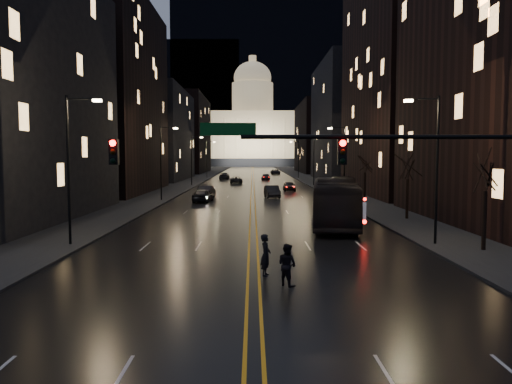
{
  "coord_description": "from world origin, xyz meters",
  "views": [
    {
      "loc": [
        -0.04,
        -19.73,
        5.46
      ],
      "look_at": [
        0.18,
        11.25,
        3.19
      ],
      "focal_mm": 35.0,
      "sensor_mm": 36.0,
      "label": 1
    }
  ],
  "objects_px": {
    "pedestrian_b": "(287,265)",
    "bus": "(335,202)",
    "traffic_signal": "(402,165)",
    "receding_car_a": "(272,192)",
    "oncoming_car_b": "(206,192)",
    "oncoming_car_a": "(203,195)",
    "pedestrian_a": "(266,255)"
  },
  "relations": [
    {
      "from": "oncoming_car_b",
      "to": "receding_car_a",
      "type": "xyz_separation_m",
      "value": [
        8.46,
        0.65,
        -0.02
      ]
    },
    {
      "from": "bus",
      "to": "receding_car_a",
      "type": "height_order",
      "value": "bus"
    },
    {
      "from": "oncoming_car_a",
      "to": "oncoming_car_b",
      "type": "relative_size",
      "value": 0.96
    },
    {
      "from": "oncoming_car_b",
      "to": "receding_car_a",
      "type": "height_order",
      "value": "oncoming_car_b"
    },
    {
      "from": "oncoming_car_b",
      "to": "receding_car_a",
      "type": "relative_size",
      "value": 1.02
    },
    {
      "from": "pedestrian_b",
      "to": "pedestrian_a",
      "type": "bearing_deg",
      "value": -18.36
    },
    {
      "from": "bus",
      "to": "receding_car_a",
      "type": "distance_m",
      "value": 26.08
    },
    {
      "from": "oncoming_car_b",
      "to": "oncoming_car_a",
      "type": "bearing_deg",
      "value": 95.78
    },
    {
      "from": "bus",
      "to": "traffic_signal",
      "type": "bearing_deg",
      "value": -83.84
    },
    {
      "from": "bus",
      "to": "oncoming_car_a",
      "type": "distance_m",
      "value": 23.23
    },
    {
      "from": "oncoming_car_b",
      "to": "bus",
      "type": "bearing_deg",
      "value": 120.94
    },
    {
      "from": "bus",
      "to": "pedestrian_a",
      "type": "distance_m",
      "value": 17.34
    },
    {
      "from": "traffic_signal",
      "to": "receding_car_a",
      "type": "bearing_deg",
      "value": 94.36
    },
    {
      "from": "oncoming_car_b",
      "to": "pedestrian_a",
      "type": "distance_m",
      "value": 41.95
    },
    {
      "from": "oncoming_car_a",
      "to": "pedestrian_a",
      "type": "relative_size",
      "value": 2.46
    },
    {
      "from": "traffic_signal",
      "to": "pedestrian_b",
      "type": "xyz_separation_m",
      "value": [
        -4.5,
        0.85,
        -4.2
      ]
    },
    {
      "from": "pedestrian_b",
      "to": "traffic_signal",
      "type": "bearing_deg",
      "value": -145.17
    },
    {
      "from": "bus",
      "to": "oncoming_car_a",
      "type": "bearing_deg",
      "value": 129.31
    },
    {
      "from": "traffic_signal",
      "to": "receding_car_a",
      "type": "relative_size",
      "value": 3.58
    },
    {
      "from": "traffic_signal",
      "to": "receding_car_a",
      "type": "xyz_separation_m",
      "value": [
        -3.41,
        44.66,
        -4.31
      ]
    },
    {
      "from": "oncoming_car_a",
      "to": "pedestrian_b",
      "type": "xyz_separation_m",
      "value": [
        7.27,
        -37.76,
        0.09
      ]
    },
    {
      "from": "traffic_signal",
      "to": "oncoming_car_b",
      "type": "distance_m",
      "value": 45.79
    },
    {
      "from": "traffic_signal",
      "to": "oncoming_car_a",
      "type": "height_order",
      "value": "traffic_signal"
    },
    {
      "from": "receding_car_a",
      "to": "pedestrian_b",
      "type": "relative_size",
      "value": 2.69
    },
    {
      "from": "oncoming_car_a",
      "to": "pedestrian_b",
      "type": "height_order",
      "value": "pedestrian_b"
    },
    {
      "from": "traffic_signal",
      "to": "pedestrian_b",
      "type": "height_order",
      "value": "traffic_signal"
    },
    {
      "from": "traffic_signal",
      "to": "oncoming_car_a",
      "type": "relative_size",
      "value": 3.67
    },
    {
      "from": "bus",
      "to": "pedestrian_b",
      "type": "bearing_deg",
      "value": -97.83
    },
    {
      "from": "oncoming_car_a",
      "to": "pedestrian_a",
      "type": "height_order",
      "value": "pedestrian_a"
    },
    {
      "from": "oncoming_car_b",
      "to": "pedestrian_b",
      "type": "xyz_separation_m",
      "value": [
        7.36,
        -43.17,
        0.09
      ]
    },
    {
      "from": "bus",
      "to": "pedestrian_b",
      "type": "relative_size",
      "value": 7.54
    },
    {
      "from": "pedestrian_b",
      "to": "bus",
      "type": "bearing_deg",
      "value": -59.86
    }
  ]
}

